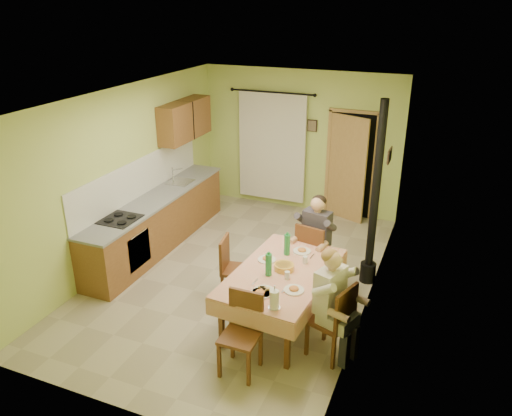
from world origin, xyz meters
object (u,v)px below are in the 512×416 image
at_px(man_far, 316,231).
at_px(man_right, 332,293).
at_px(chair_far, 314,266).
at_px(dining_table, 282,296).
at_px(chair_near, 241,350).
at_px(stove_flue, 373,220).
at_px(chair_left, 236,282).
at_px(chair_right, 330,334).

relative_size(man_far, man_right, 1.00).
bearing_deg(chair_far, dining_table, -86.04).
xyz_separation_m(dining_table, chair_near, (-0.11, -1.10, -0.09)).
bearing_deg(stove_flue, chair_left, -143.45).
height_order(chair_right, chair_left, chair_right).
bearing_deg(dining_table, chair_left, 167.01).
bearing_deg(chair_near, chair_right, -143.38).
distance_m(chair_right, stove_flue, 2.04).
bearing_deg(dining_table, man_right, -25.06).
xyz_separation_m(chair_far, man_right, (0.64, -1.51, 0.59)).
xyz_separation_m(chair_right, man_far, (-0.65, 1.53, 0.59)).
height_order(man_far, stove_flue, stove_flue).
height_order(chair_far, chair_right, chair_far).
xyz_separation_m(chair_far, chair_near, (-0.24, -2.18, -0.00)).
xyz_separation_m(chair_far, chair_right, (0.65, -1.52, -0.00)).
relative_size(chair_right, man_far, 0.72).
distance_m(dining_table, chair_far, 1.09).
height_order(dining_table, man_far, man_far).
bearing_deg(chair_near, chair_far, -96.45).
relative_size(chair_left, man_far, 0.70).
height_order(chair_near, stove_flue, stove_flue).
relative_size(dining_table, chair_near, 2.06).
bearing_deg(man_far, chair_right, -56.49).
bearing_deg(man_far, chair_near, -85.64).
distance_m(chair_far, chair_left, 1.23).
height_order(dining_table, chair_right, chair_right).
distance_m(chair_far, chair_near, 2.20).
relative_size(man_right, stove_flue, 0.50).
relative_size(dining_table, man_far, 1.46).
bearing_deg(stove_flue, man_far, -153.65).
relative_size(chair_left, stove_flue, 0.35).
distance_m(dining_table, man_right, 1.01).
relative_size(man_far, stove_flue, 0.50).
xyz_separation_m(chair_right, man_right, (-0.01, 0.00, 0.59)).
height_order(chair_right, stove_flue, stove_flue).
bearing_deg(chair_right, chair_left, 85.50).
bearing_deg(dining_table, chair_far, 87.79).
height_order(chair_left, stove_flue, stove_flue).
bearing_deg(stove_flue, chair_near, -111.11).
distance_m(chair_near, man_far, 2.29).
height_order(dining_table, chair_far, chair_far).
distance_m(chair_left, man_right, 1.78).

